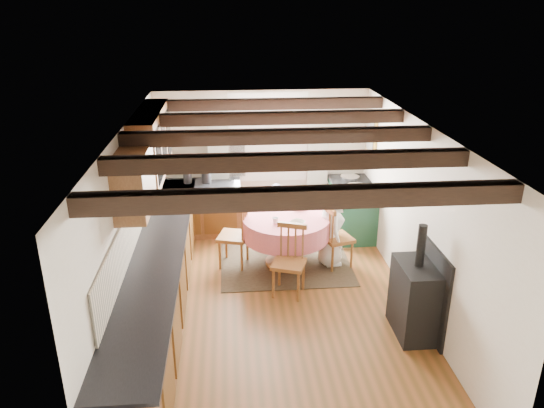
{
  "coord_description": "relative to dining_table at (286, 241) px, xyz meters",
  "views": [
    {
      "loc": [
        -0.57,
        -5.81,
        3.78
      ],
      "look_at": [
        0.0,
        0.8,
        1.15
      ],
      "focal_mm": 34.08,
      "sensor_mm": 36.0,
      "label": 1
    }
  ],
  "objects": [
    {
      "name": "splash_back",
      "position": [
        -1.24,
        1.56,
        0.81
      ],
      "size": [
        1.4,
        0.02,
        0.55
      ],
      "primitive_type": "cube",
      "color": "beige",
      "rests_on": "wall_back"
    },
    {
      "name": "worktop_left",
      "position": [
        -1.72,
        -1.17,
        0.51
      ],
      "size": [
        0.64,
        5.3,
        0.04
      ],
      "primitive_type": "cube",
      "color": "black",
      "rests_on": "base_cabinet_left"
    },
    {
      "name": "beam_d",
      "position": [
        -0.24,
        -0.17,
        1.92
      ],
      "size": [
        3.6,
        0.16,
        0.16
      ],
      "primitive_type": "cube",
      "color": "black",
      "rests_on": "ceiling"
    },
    {
      "name": "beam_e",
      "position": [
        -0.24,
        0.83,
        1.92
      ],
      "size": [
        3.6,
        0.16,
        0.16
      ],
      "primitive_type": "cube",
      "color": "black",
      "rests_on": "ceiling"
    },
    {
      "name": "wall_cabinet_solid",
      "position": [
        -1.87,
        -1.47,
        1.51
      ],
      "size": [
        0.34,
        0.9,
        0.7
      ],
      "primitive_type": "cube",
      "color": "brown",
      "rests_on": "wall_left"
    },
    {
      "name": "chair_left",
      "position": [
        -0.79,
        0.06,
        0.13
      ],
      "size": [
        0.57,
        0.55,
        1.03
      ],
      "primitive_type": null,
      "rotation": [
        0.0,
        0.0,
        -1.85
      ],
      "color": "brown",
      "rests_on": "floor"
    },
    {
      "name": "bowl_a",
      "position": [
        0.14,
        -0.27,
        0.42
      ],
      "size": [
        0.28,
        0.28,
        0.05
      ],
      "primitive_type": "imported",
      "rotation": [
        0.0,
        0.0,
        0.77
      ],
      "color": "silver",
      "rests_on": "dining_table"
    },
    {
      "name": "worktop_back",
      "position": [
        -1.29,
        1.26,
        0.51
      ],
      "size": [
        1.3,
        0.64,
        0.04
      ],
      "primitive_type": "cube",
      "color": "black",
      "rests_on": "base_cabinet_back"
    },
    {
      "name": "beam_b",
      "position": [
        -0.24,
        -2.17,
        1.92
      ],
      "size": [
        3.6,
        0.16,
        0.16
      ],
      "primitive_type": "cube",
      "color": "black",
      "rests_on": "ceiling"
    },
    {
      "name": "splash_left",
      "position": [
        -2.02,
        -0.87,
        0.81
      ],
      "size": [
        0.02,
        4.5,
        0.55
      ],
      "primitive_type": "cube",
      "color": "beige",
      "rests_on": "wall_left"
    },
    {
      "name": "canister_tall",
      "position": [
        -1.52,
        1.3,
        0.65
      ],
      "size": [
        0.14,
        0.14,
        0.25
      ],
      "primitive_type": "cylinder",
      "color": "#262628",
      "rests_on": "worktop_back"
    },
    {
      "name": "beam_c",
      "position": [
        -0.24,
        -1.17,
        1.92
      ],
      "size": [
        3.6,
        0.16,
        0.16
      ],
      "primitive_type": "cube",
      "color": "black",
      "rests_on": "ceiling"
    },
    {
      "name": "floor",
      "position": [
        -0.24,
        -1.17,
        -0.39
      ],
      "size": [
        3.6,
        5.5,
        0.0
      ],
      "primitive_type": "cube",
      "color": "brown",
      "rests_on": "ground"
    },
    {
      "name": "child_right",
      "position": [
        0.68,
        -0.02,
        0.22
      ],
      "size": [
        0.44,
        0.63,
        1.22
      ],
      "primitive_type": "imported",
      "rotation": [
        0.0,
        0.0,
        1.65
      ],
      "color": "white",
      "rests_on": "floor"
    },
    {
      "name": "wall_back",
      "position": [
        -0.24,
        1.58,
        0.81
      ],
      "size": [
        3.6,
        0.0,
        2.4
      ],
      "primitive_type": "cube",
      "color": "silver",
      "rests_on": "ground"
    },
    {
      "name": "cup",
      "position": [
        -0.18,
        -0.2,
        0.43
      ],
      "size": [
        0.11,
        0.11,
        0.08
      ],
      "primitive_type": "imported",
      "rotation": [
        0.0,
        0.0,
        1.25
      ],
      "color": "silver",
      "rests_on": "dining_table"
    },
    {
      "name": "curtain_left",
      "position": [
        -0.99,
        1.48,
        0.71
      ],
      "size": [
        0.35,
        0.1,
        2.1
      ],
      "primitive_type": "cube",
      "color": "#BBBDBA",
      "rests_on": "wall_back"
    },
    {
      "name": "cast_iron_stove",
      "position": [
        1.34,
        -1.86,
        0.32
      ],
      "size": [
        0.43,
        0.71,
        1.43
      ],
      "primitive_type": null,
      "color": "black",
      "rests_on": "floor"
    },
    {
      "name": "chair_right",
      "position": [
        0.77,
        -0.09,
        0.1
      ],
      "size": [
        0.55,
        0.54,
        0.99
      ],
      "primitive_type": null,
      "rotation": [
        0.0,
        0.0,
        1.87
      ],
      "color": "brown",
      "rests_on": "floor"
    },
    {
      "name": "curtain_rod",
      "position": [
        -0.14,
        1.48,
        1.81
      ],
      "size": [
        2.0,
        0.03,
        0.03
      ],
      "primitive_type": "cylinder",
      "rotation": [
        0.0,
        1.57,
        0.0
      ],
      "color": "black",
      "rests_on": "wall_back"
    },
    {
      "name": "curtain_right",
      "position": [
        0.71,
        1.48,
        0.71
      ],
      "size": [
        0.35,
        0.1,
        2.1
      ],
      "primitive_type": "cube",
      "color": "#BBBDBA",
      "rests_on": "wall_back"
    },
    {
      "name": "aga_range",
      "position": [
        1.23,
        0.98,
        0.09
      ],
      "size": [
        0.67,
        1.04,
        0.96
      ],
      "primitive_type": null,
      "color": "#1C4B33",
      "rests_on": "floor"
    },
    {
      "name": "wall_picture",
      "position": [
        1.53,
        1.13,
        1.31
      ],
      "size": [
        0.04,
        0.5,
        0.6
      ],
      "primitive_type": "cube",
      "color": "gold",
      "rests_on": "wall_right"
    },
    {
      "name": "rug",
      "position": [
        0.0,
        0.0,
        -0.38
      ],
      "size": [
        1.97,
        1.53,
        0.01
      ],
      "primitive_type": "cube",
      "color": "#463B2A",
      "rests_on": "floor"
    },
    {
      "name": "wall_front",
      "position": [
        -0.24,
        -3.92,
        0.81
      ],
      "size": [
        3.6,
        0.0,
        2.4
      ],
      "primitive_type": "cube",
      "color": "silver",
      "rests_on": "ground"
    },
    {
      "name": "wall_cabinet_glass",
      "position": [
        -1.87,
        0.03,
        1.56
      ],
      "size": [
        0.34,
        1.8,
        0.9
      ],
      "primitive_type": "cube",
      "color": "brown",
      "rests_on": "wall_left"
    },
    {
      "name": "ceiling",
      "position": [
        -0.24,
        -1.17,
        2.01
      ],
      "size": [
        3.6,
        5.5,
        0.0
      ],
      "primitive_type": "cube",
      "color": "white",
      "rests_on": "ground"
    },
    {
      "name": "chair_near",
      "position": [
        -0.05,
        -0.84,
        0.11
      ],
      "size": [
        0.55,
        0.56,
        0.99
      ],
      "primitive_type": null,
      "rotation": [
        0.0,
        0.0,
        -0.35
      ],
      "color": "brown",
      "rests_on": "floor"
    },
    {
      "name": "beam_a",
      "position": [
        -0.24,
        -3.17,
        1.92
      ],
      "size": [
        3.6,
        0.16,
        0.16
      ],
      "primitive_type": "cube",
      "color": "black",
      "rests_on": "ceiling"
    },
    {
      "name": "window_pane",
      "position": [
        -0.14,
        1.57,
        1.21
      ],
      "size": [
        1.2,
        0.01,
        1.4
      ],
      "primitive_type": "cube",
      "color": "white",
      "rests_on": "wall_back"
    },
    {
      "name": "base_cabinet_back",
      "position": [
        -1.29,
        1.28,
        0.05
      ],
      "size": [
        1.3,
        0.6,
        0.88
      ],
      "primitive_type": "cube",
      "color": "brown",
      "rests_on": "floor"
    },
    {
      "name": "child_far",
      "position": [
        -0.08,
        0.72,
        0.14
      ],
      "size": [
        0.44,
        0.34,
        1.07
      ],
      "primitive_type": "imported",
      "rotation": [
        0.0,
        0.0,
        2.91
      ],
      "color": "#3D3A4D",
      "rests_on": "floor"
    },
    {
      "name": "window_frame",
      "position": [
        -0.14,
        1.56,
        1.21
      ],
      "size": [
        1.34,
        0.03,
        1.54
      ],
      "primitive_type": "cube",
      "color": "white",
      "rests_on": "wall_back"
    },
    {
      "name": "wall_left",
      "position": [
        -2.04,
        -1.17,
        0.81
      ],
      "size": [
        0.0,
        5.5,
        2.4
      ],
      "primitive_type": "cube",
      "color": "silver",
      "rests_on": "ground"
    },
    {
      "name": "wall_right",
      "position": [
        1.56,
        -1.17,
        0.81
      ],
      "size": [
        0.0,
        5.5,
        2.4
      ],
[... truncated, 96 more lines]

